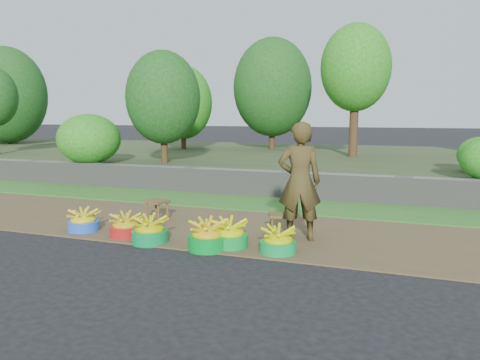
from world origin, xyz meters
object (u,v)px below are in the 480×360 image
(basin_a, at_px, (83,222))
(basin_c, at_px, (150,231))
(stool_left, at_px, (157,204))
(basin_d, at_px, (208,236))
(vendor_woman, at_px, (300,181))
(stool_right, at_px, (281,218))
(basin_b, at_px, (126,227))
(basin_f, at_px, (278,242))
(basin_e, at_px, (229,235))

(basin_a, height_order, basin_c, basin_c)
(basin_c, height_order, stool_left, basin_c)
(basin_d, xyz_separation_m, vendor_woman, (0.99, 0.81, 0.65))
(basin_a, xyz_separation_m, vendor_woman, (3.08, 0.61, 0.67))
(basin_d, xyz_separation_m, stool_left, (-1.44, 1.22, 0.10))
(basin_d, xyz_separation_m, stool_right, (0.71, 0.94, 0.09))
(basin_d, height_order, stool_left, basin_d)
(stool_right, height_order, vendor_woman, vendor_woman)
(stool_left, bearing_deg, basin_b, -83.50)
(basin_b, relative_size, vendor_woman, 0.28)
(stool_left, height_order, stool_right, stool_left)
(basin_a, relative_size, basin_d, 0.88)
(basin_f, xyz_separation_m, vendor_woman, (0.10, 0.68, 0.67))
(vendor_woman, bearing_deg, basin_c, 5.12)
(basin_b, height_order, vendor_woman, vendor_woman)
(basin_e, xyz_separation_m, basin_f, (0.67, -0.05, -0.01))
(basin_a, bearing_deg, basin_d, -5.47)
(basin_e, height_order, stool_left, basin_e)
(basin_a, xyz_separation_m, stool_right, (2.80, 0.74, 0.12))
(stool_left, distance_m, stool_right, 2.17)
(basin_d, xyz_separation_m, basin_e, (0.22, 0.18, -0.01))
(basin_d, height_order, vendor_woman, vendor_woman)
(basin_a, bearing_deg, stool_left, 57.73)
(stool_right, bearing_deg, basin_d, -127.11)
(basin_b, height_order, basin_e, basin_e)
(basin_d, height_order, basin_f, basin_d)
(basin_c, height_order, vendor_woman, vendor_woman)
(basin_b, xyz_separation_m, vendor_woman, (2.32, 0.66, 0.67))
(basin_a, height_order, basin_d, basin_d)
(basin_b, distance_m, vendor_woman, 2.50)
(basin_b, relative_size, stool_right, 1.08)
(basin_f, bearing_deg, stool_right, 102.46)
(stool_left, bearing_deg, stool_right, -7.29)
(basin_b, relative_size, basin_d, 0.89)
(stool_left, bearing_deg, basin_e, -31.96)
(stool_right, bearing_deg, stool_left, 172.71)
(vendor_woman, bearing_deg, basin_b, -2.33)
(stool_right, bearing_deg, basin_b, -158.70)
(basin_c, bearing_deg, stool_right, 30.75)
(stool_left, bearing_deg, basin_d, -40.11)
(basin_c, relative_size, basin_f, 1.07)
(basin_a, height_order, basin_f, basin_f)
(basin_f, relative_size, stool_left, 1.04)
(basin_d, bearing_deg, basin_f, 7.84)
(basin_e, xyz_separation_m, stool_left, (-1.67, 1.04, 0.11))
(basin_d, relative_size, stool_left, 1.18)
(basin_a, distance_m, stool_right, 2.90)
(basin_f, bearing_deg, stool_left, 154.92)
(basin_a, bearing_deg, basin_c, -8.76)
(basin_b, relative_size, basin_e, 0.92)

